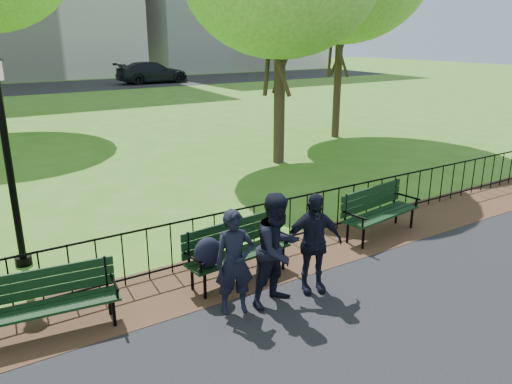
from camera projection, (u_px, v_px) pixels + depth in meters
ground at (271, 318)px, 6.97m from camera, size 120.00×120.00×0.00m
dirt_strip at (219, 275)px, 8.16m from camera, size 60.00×1.60×0.01m
iron_fence at (204, 238)px, 8.42m from camera, size 24.06×0.06×1.00m
park_bench_main at (223, 248)px, 7.67m from camera, size 1.83×0.73×1.01m
park_bench_left_a at (52, 294)px, 6.52m from camera, size 1.71×0.71×0.94m
park_bench_right_a at (378, 206)px, 9.70m from camera, size 1.87×0.80×1.03m
lamppost at (7, 156)px, 8.00m from camera, size 0.32×0.32×3.52m
person_left at (235, 262)px, 6.90m from camera, size 0.64×0.52×1.52m
person_mid at (278, 249)px, 7.11m from camera, size 0.89×0.58×1.68m
person_right at (313, 243)px, 7.48m from camera, size 0.99×0.67×1.57m
sedan_dark at (152, 72)px, 39.94m from camera, size 5.82×2.48×1.68m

